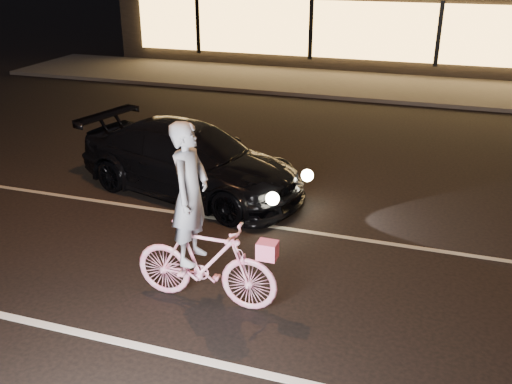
% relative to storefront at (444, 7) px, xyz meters
% --- Properties ---
extents(ground, '(90.00, 90.00, 0.00)m').
position_rel_storefront_xyz_m(ground, '(0.00, -18.97, -2.15)').
color(ground, black).
rests_on(ground, ground).
extents(lane_stripe_far, '(60.00, 0.10, 0.01)m').
position_rel_storefront_xyz_m(lane_stripe_far, '(0.00, -16.97, -2.14)').
color(lane_stripe_far, gray).
rests_on(lane_stripe_far, ground).
extents(sidewalk, '(30.00, 4.00, 0.12)m').
position_rel_storefront_xyz_m(sidewalk, '(0.00, -5.97, -2.09)').
color(sidewalk, '#383533').
rests_on(sidewalk, ground).
extents(storefront, '(25.40, 8.42, 4.20)m').
position_rel_storefront_xyz_m(storefront, '(0.00, 0.00, 0.00)').
color(storefront, black).
rests_on(storefront, ground).
extents(cyclist, '(1.95, 0.67, 2.46)m').
position_rel_storefront_xyz_m(cyclist, '(-2.35, -19.35, -1.27)').
color(cyclist, '#FB408E').
rests_on(cyclist, ground).
extents(sedan, '(4.85, 2.90, 1.32)m').
position_rel_storefront_xyz_m(sedan, '(-4.01, -16.04, -1.49)').
color(sedan, black).
rests_on(sedan, ground).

